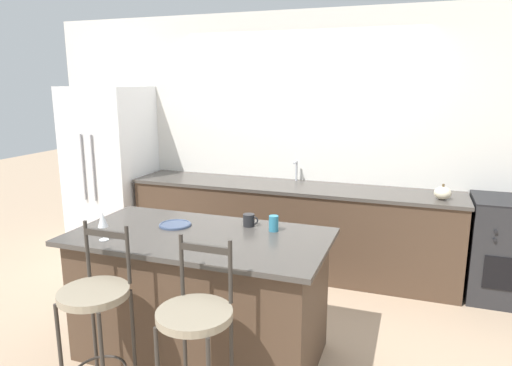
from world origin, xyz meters
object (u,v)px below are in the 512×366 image
tumbler_cup (274,223)px  pumpkin_decoration (443,193)px  wine_glass (103,220)px  refrigerator (112,170)px  bar_stool_far (196,334)px  dinner_plate (175,225)px  bar_stool_near (96,311)px  coffee_mug (249,220)px

tumbler_cup → pumpkin_decoration: size_ratio=0.75×
tumbler_cup → wine_glass: bearing=-151.1°
refrigerator → bar_stool_far: (2.30, -2.38, -0.33)m
dinner_plate → wine_glass: wine_glass is taller
wine_glass → bar_stool_far: bearing=-25.0°
bar_stool_near → pumpkin_decoration: (2.00, 2.33, 0.36)m
refrigerator → wine_glass: 2.41m
bar_stool_near → bar_stool_far: size_ratio=1.00×
dinner_plate → pumpkin_decoration: 2.43m
refrigerator → coffee_mug: 2.60m
wine_glass → coffee_mug: size_ratio=1.69×
bar_stool_far → dinner_plate: 1.09m
refrigerator → bar_stool_near: refrigerator is taller
bar_stool_far → tumbler_cup: (0.13, 0.99, 0.35)m
dinner_plate → wine_glass: size_ratio=1.21×
bar_stool_near → tumbler_cup: size_ratio=9.97×
bar_stool_near → coffee_mug: (0.61, 1.01, 0.34)m
bar_stool_far → coffee_mug: bearing=94.0°
refrigerator → dinner_plate: (1.70, -1.52, -0.03)m
dinner_plate → tumbler_cup: size_ratio=2.10×
wine_glass → tumbler_cup: wine_glass is taller
coffee_mug → tumbler_cup: bearing=-13.3°
bar_stool_far → coffee_mug: bar_stool_far is taller
refrigerator → coffee_mug: (2.22, -1.35, 0.00)m
refrigerator → bar_stool_near: (1.62, -2.36, -0.33)m
refrigerator → pumpkin_decoration: (3.61, -0.03, 0.02)m
bar_stool_far → bar_stool_near: bearing=177.7°
dinner_plate → pumpkin_decoration: pumpkin_decoration is taller
refrigerator → tumbler_cup: refrigerator is taller
pumpkin_decoration → dinner_plate: bearing=-142.1°
wine_glass → coffee_mug: (0.83, 0.62, -0.09)m
wine_glass → tumbler_cup: size_ratio=1.74×
bar_stool_far → wine_glass: 1.08m
dinner_plate → coffee_mug: size_ratio=2.04×
coffee_mug → pumpkin_decoration: size_ratio=0.78×
wine_glass → coffee_mug: 1.04m
refrigerator → pumpkin_decoration: bearing=-0.5°
bar_stool_far → pumpkin_decoration: 2.72m
bar_stool_near → bar_stool_far: same height
refrigerator → bar_stool_far: bearing=-46.1°
bar_stool_far → pumpkin_decoration: bearing=60.7°
refrigerator → bar_stool_far: 3.33m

